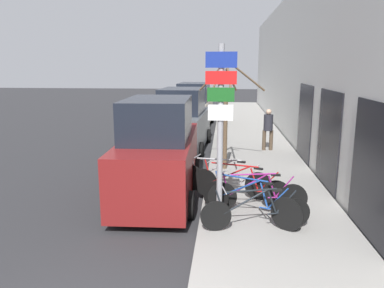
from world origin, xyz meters
TOP-DOWN VIEW (x-y plane):
  - ground_plane at (0.00, 11.20)m, footprint 80.00×80.00m
  - sidewalk_curb at (2.60, 14.00)m, footprint 3.20×32.00m
  - building_facade at (4.35, 13.92)m, footprint 0.23×32.00m
  - signpost at (1.41, 4.00)m, footprint 0.60×0.14m
  - bicycle_0 at (2.14, 3.73)m, footprint 2.18×0.55m
  - bicycle_1 at (2.03, 4.19)m, footprint 2.01×1.32m
  - bicycle_2 at (2.24, 4.66)m, footprint 2.20×0.44m
  - bicycle_3 at (1.86, 5.21)m, footprint 2.30×1.13m
  - bicycle_4 at (1.49, 5.71)m, footprint 2.37×0.85m
  - parked_car_0 at (-0.17, 5.90)m, footprint 2.04×4.82m
  - parked_car_1 at (-0.19, 11.47)m, footprint 2.13×4.62m
  - parked_car_2 at (-0.22, 17.25)m, footprint 2.08×4.51m
  - pedestrian_near at (3.14, 10.98)m, footprint 0.41×0.35m
  - street_tree at (1.52, 8.18)m, footprint 2.08×1.48m

SIDE VIEW (x-z plane):
  - ground_plane at x=0.00m, z-range 0.00..0.00m
  - sidewalk_curb at x=2.60m, z-range 0.00..0.15m
  - bicycle_0 at x=2.14m, z-range 0.09..0.94m
  - bicycle_2 at x=2.24m, z-range 0.08..0.99m
  - bicycle_1 at x=2.03m, z-range 0.08..1.02m
  - bicycle_3 at x=1.86m, z-range 0.08..1.03m
  - bicycle_4 at x=1.49m, z-range 0.08..1.03m
  - pedestrian_near at x=3.14m, z-range 0.27..1.85m
  - parked_car_2 at x=-0.22m, z-range -0.13..2.29m
  - parked_car_1 at x=-0.19m, z-range -0.13..2.34m
  - parked_car_0 at x=-0.17m, z-range -0.13..2.43m
  - street_tree at x=1.52m, z-range 0.07..3.66m
  - signpost at x=1.41m, z-range 0.35..3.96m
  - building_facade at x=4.35m, z-range -0.02..6.48m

